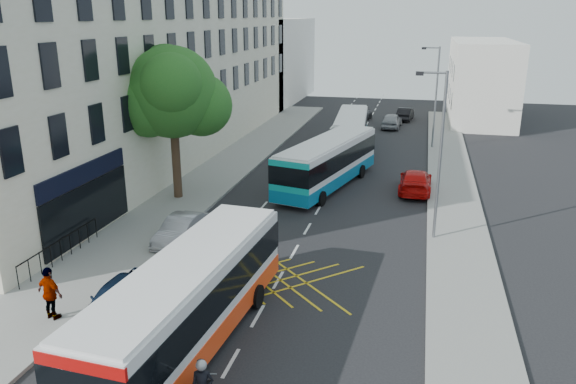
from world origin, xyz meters
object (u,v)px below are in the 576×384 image
Objects in this scene: parked_car_silver at (181,230)px; distant_car_dark at (405,114)px; pedestrian_far at (50,293)px; bus_near at (189,301)px; distant_car_silver at (392,121)px; parked_car_blue at (119,299)px; bus_mid at (327,162)px; red_hatchback at (415,181)px; street_tree at (172,93)px; lamp_near at (439,148)px; distant_car_grey at (359,115)px; lamp_far at (435,92)px; bus_far at (351,131)px.

parked_car_silver is 37.11m from distant_car_dark.
distant_car_dark is 2.00× the size of pedestrian_far.
parked_car_silver is at bearing 81.44° from distant_car_dark.
bus_near is 2.63× the size of distant_car_silver.
bus_near is at bearing -16.07° from parked_car_blue.
distant_car_dark is at bearing 86.98° from bus_near.
bus_mid is 19.83m from pedestrian_far.
parked_car_silver is at bearing 45.86° from red_hatchback.
pedestrian_far is (-2.10, -0.94, 0.44)m from parked_car_blue.
lamp_near is (14.71, -2.97, -1.68)m from street_tree.
distant_car_dark is at bearing -85.73° from red_hatchback.
bus_near is 18.87m from bus_mid.
parked_car_silver is 0.98× the size of distant_car_dark.
pedestrian_far is (-1.40, -7.98, 0.50)m from parked_car_silver.
parked_car_silver is at bearing -85.03° from pedestrian_far.
bus_mid reaches higher than distant_car_dark.
lamp_near is 8.77m from red_hatchback.
distant_car_dark is (4.67, 1.58, 0.05)m from distant_car_grey.
bus_mid is at bearing 130.70° from lamp_near.
lamp_near reaches higher than distant_car_dark.
distant_car_silver is (4.15, 39.47, -0.91)m from bus_near.
bus_near is 39.70m from distant_car_silver.
parked_car_blue is 1.03× the size of distant_car_dark.
bus_near is at bearing -80.31° from bus_mid.
street_tree reaches higher than bus_mid.
pedestrian_far is at bearing -139.88° from lamp_near.
bus_near reaches higher than distant_car_silver.
parked_car_blue is at bearing -74.64° from street_tree.
lamp_far is at bearing 79.71° from bus_near.
street_tree is 16.49m from bus_near.
lamp_near is 1.95× the size of parked_car_blue.
distant_car_silver is 40.44m from pedestrian_far.
bus_far is at bearing 91.02° from bus_near.
pedestrian_far is (-13.20, -31.12, -3.48)m from lamp_far.
lamp_near is 1.89× the size of distant_car_silver.
pedestrian_far is at bearing -95.95° from bus_mid.
pedestrian_far is at bearing 57.71° from red_hatchback.
street_tree reaches higher than parked_car_silver.
bus_near reaches higher than parked_car_silver.
parked_car_silver is 0.90× the size of distant_car_grey.
lamp_near is 19.80m from bus_far.
lamp_near is 10.39m from bus_mid.
lamp_far is at bearing 49.19° from street_tree.
distant_car_silver reaches higher than distant_car_grey.
lamp_near reaches higher than distant_car_grey.
parked_car_silver is 0.81× the size of red_hatchback.
parked_car_blue is 0.97× the size of distant_car_silver.
bus_mid reaches higher than red_hatchback.
bus_far is at bearing 77.83° from distant_car_silver.
bus_mid reaches higher than distant_car_silver.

